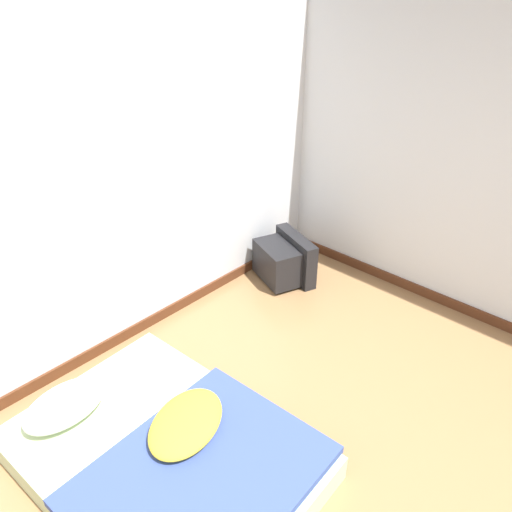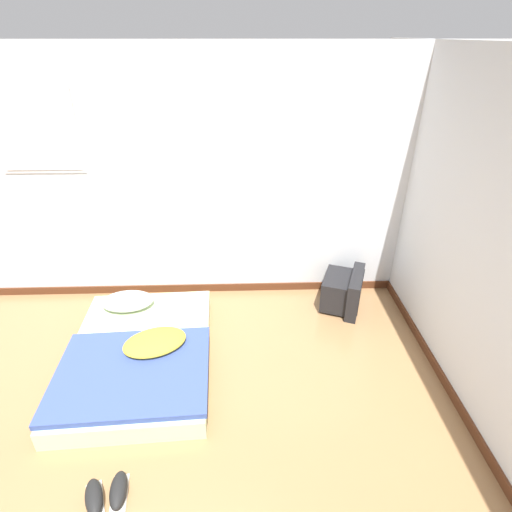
# 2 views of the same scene
# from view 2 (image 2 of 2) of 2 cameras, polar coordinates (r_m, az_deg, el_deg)

# --- Properties ---
(ground_plane) EXTENTS (20.00, 20.00, 0.00)m
(ground_plane) POSITION_cam_2_polar(r_m,az_deg,el_deg) (3.16, -21.76, -30.79)
(ground_plane) COLOR #997047
(wall_back) EXTENTS (7.73, 0.08, 2.60)m
(wall_back) POSITION_cam_2_polar(r_m,az_deg,el_deg) (4.27, -15.13, 9.78)
(wall_back) COLOR silver
(wall_back) RESTS_ON ground_plane
(mattress_bed) EXTENTS (1.32, 1.77, 0.32)m
(mattress_bed) POSITION_cam_2_polar(r_m,az_deg,el_deg) (3.86, -16.29, -13.15)
(mattress_bed) COLOR beige
(mattress_bed) RESTS_ON ground_plane
(crt_tv) EXTENTS (0.55, 0.62, 0.42)m
(crt_tv) POSITION_cam_2_polar(r_m,az_deg,el_deg) (4.45, 12.44, -4.84)
(crt_tv) COLOR black
(crt_tv) RESTS_ON ground_plane
(sneaker_pair) EXTENTS (0.31, 0.32, 0.10)m
(sneaker_pair) POSITION_cam_2_polar(r_m,az_deg,el_deg) (3.14, -20.57, -29.28)
(sneaker_pair) COLOR silver
(sneaker_pair) RESTS_ON ground_plane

